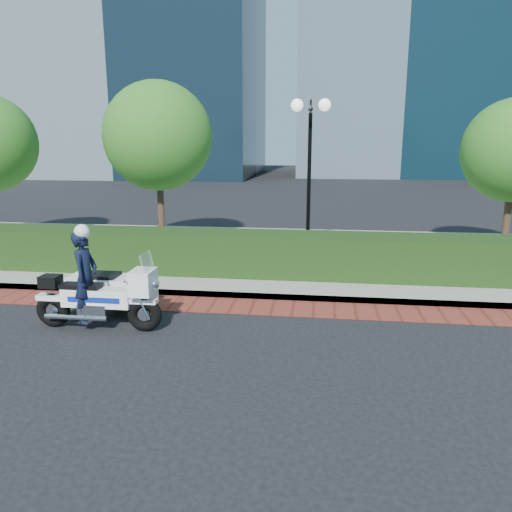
# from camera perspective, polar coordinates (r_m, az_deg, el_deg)

# --- Properties ---
(ground) EXTENTS (120.00, 120.00, 0.00)m
(ground) POSITION_cam_1_polar(r_m,az_deg,el_deg) (8.86, -1.80, -8.98)
(ground) COLOR black
(ground) RESTS_ON ground
(brick_strip) EXTENTS (60.00, 1.00, 0.01)m
(brick_strip) POSITION_cam_1_polar(r_m,az_deg,el_deg) (10.25, -0.44, -5.82)
(brick_strip) COLOR maroon
(brick_strip) RESTS_ON ground
(sidewalk) EXTENTS (60.00, 8.00, 0.15)m
(sidewalk) POSITION_cam_1_polar(r_m,az_deg,el_deg) (14.53, 2.01, 0.16)
(sidewalk) COLOR gray
(sidewalk) RESTS_ON ground
(hedge_main) EXTENTS (18.00, 1.20, 1.00)m
(hedge_main) POSITION_cam_1_polar(r_m,az_deg,el_deg) (12.08, 0.93, 0.29)
(hedge_main) COLOR black
(hedge_main) RESTS_ON sidewalk
(lamppost) EXTENTS (1.02, 0.70, 4.21)m
(lamppost) POSITION_cam_1_polar(r_m,az_deg,el_deg) (13.31, 6.14, 11.44)
(lamppost) COLOR black
(lamppost) RESTS_ON sidewalk
(tree_b) EXTENTS (3.20, 3.20, 4.89)m
(tree_b) POSITION_cam_1_polar(r_m,az_deg,el_deg) (15.38, -11.15, 13.26)
(tree_b) COLOR #332319
(tree_b) RESTS_ON sidewalk
(police_motorcycle) EXTENTS (2.36, 1.65, 1.91)m
(police_motorcycle) POSITION_cam_1_polar(r_m,az_deg,el_deg) (9.68, -17.40, -3.56)
(police_motorcycle) COLOR black
(police_motorcycle) RESTS_ON ground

